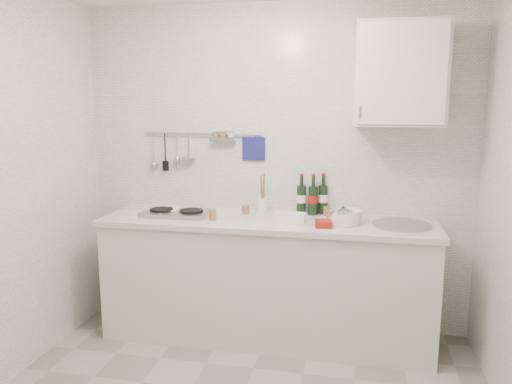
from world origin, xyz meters
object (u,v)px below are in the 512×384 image
(plate_stack_sink, at_px, (346,217))
(utensil_crock, at_px, (262,204))
(wall_cabinet, at_px, (400,75))
(wine_bottles, at_px, (313,194))
(plate_stack_hob, at_px, (165,210))

(plate_stack_sink, height_order, utensil_crock, utensil_crock)
(wall_cabinet, xyz_separation_m, utensil_crock, (-0.97, 0.09, -0.96))
(plate_stack_sink, xyz_separation_m, wine_bottles, (-0.26, 0.26, 0.11))
(plate_stack_sink, distance_m, utensil_crock, 0.68)
(plate_stack_sink, relative_size, utensil_crock, 0.81)
(wall_cabinet, distance_m, utensil_crock, 1.37)
(wall_cabinet, relative_size, plate_stack_sink, 2.80)
(wall_cabinet, xyz_separation_m, plate_stack_hob, (-1.72, -0.06, -1.01))
(wall_cabinet, distance_m, plate_stack_sink, 1.04)
(wall_cabinet, bearing_deg, wine_bottles, 168.60)
(plate_stack_hob, xyz_separation_m, plate_stack_sink, (1.39, -0.07, 0.03))
(wall_cabinet, relative_size, utensil_crock, 2.25)
(wine_bottles, height_order, utensil_crock, same)
(wine_bottles, bearing_deg, wall_cabinet, -11.40)
(plate_stack_sink, bearing_deg, plate_stack_hob, 176.91)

